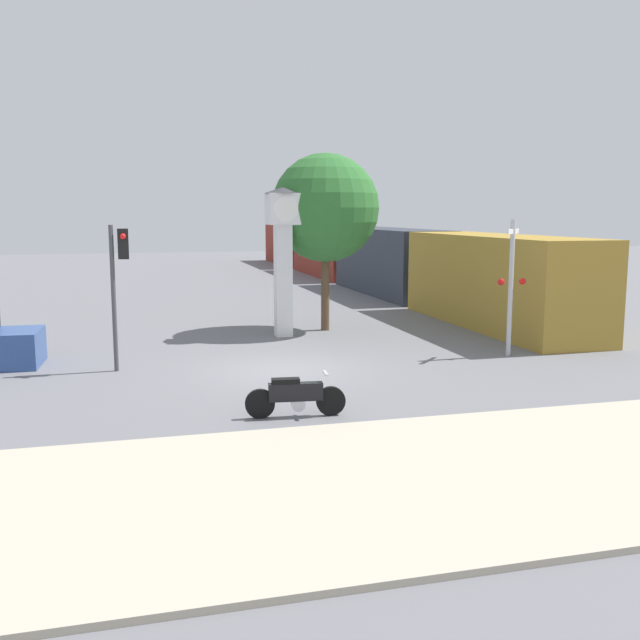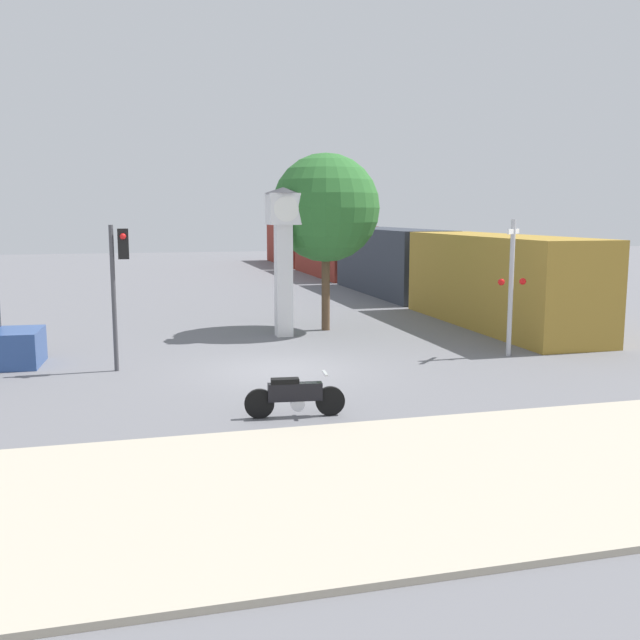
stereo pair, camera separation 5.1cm
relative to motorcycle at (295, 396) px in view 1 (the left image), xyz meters
name	(u,v)px [view 1 (the left image)]	position (x,y,z in m)	size (l,w,h in m)	color
ground_plane	(283,370)	(0.68, 4.47, -0.45)	(120.00, 120.00, 0.00)	slate
sidewalk_strip	(395,480)	(0.68, -4.00, -0.40)	(36.00, 6.00, 0.10)	#B2A893
motorcycle	(295,396)	(0.00, 0.00, 0.00)	(2.10, 0.48, 0.93)	black
clock_tower	(283,239)	(1.83, 9.75, 2.90)	(1.26, 1.26, 5.07)	white
freight_train	(357,255)	(10.03, 26.88, 1.25)	(2.80, 44.84, 3.40)	olive
traffic_light	(118,271)	(-3.52, 5.50, 2.25)	(0.50, 0.35, 3.91)	#47474C
railroad_crossing_signal	(511,282)	(7.60, 4.66, 1.75)	(0.90, 0.82, 4.03)	#B7B7BC
street_tree	(325,208)	(3.56, 10.61, 3.93)	(3.84, 3.84, 6.31)	brown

